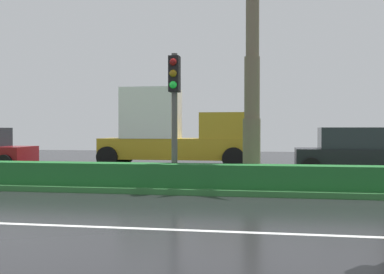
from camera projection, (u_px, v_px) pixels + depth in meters
ground_plane at (101, 182)px, 15.40m from camera, size 90.00×42.00×0.10m
median_strip at (89, 181)px, 14.42m from camera, size 85.50×4.00×0.15m
median_hedge at (70, 173)px, 13.03m from camera, size 76.50×0.70×0.60m
traffic_signal_median_right at (174, 95)px, 12.71m from camera, size 0.28×0.43×3.53m
box_truck_lead at (173, 132)px, 21.07m from camera, size 6.40×2.64×3.46m
car_in_traffic_second at (355, 152)px, 17.10m from camera, size 4.30×2.02×1.72m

